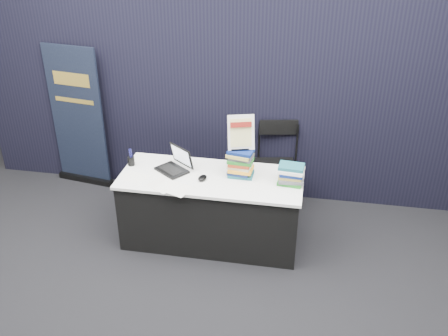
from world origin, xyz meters
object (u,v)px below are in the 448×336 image
at_px(display_table, 212,209).
at_px(stacking_chair, 276,163).
at_px(book_stack_tall, 240,163).
at_px(book_stack_short, 291,174).
at_px(pullup_banner, 79,125).
at_px(laptop, 173,164).
at_px(info_sign, 241,133).

relative_size(display_table, stacking_chair, 1.81).
distance_m(display_table, book_stack_tall, 0.59).
relative_size(book_stack_short, pullup_banner, 0.13).
height_order(book_stack_short, pullup_banner, pullup_banner).
distance_m(laptop, info_sign, 0.79).
xyz_separation_m(laptop, book_stack_short, (1.18, -0.06, 0.04)).
bearing_deg(book_stack_tall, display_table, -165.00).
bearing_deg(pullup_banner, book_stack_tall, -13.13).
bearing_deg(laptop, display_table, 25.72).
xyz_separation_m(book_stack_tall, stacking_chair, (0.30, 0.71, -0.34)).
xyz_separation_m(display_table, book_stack_tall, (0.28, 0.07, 0.51)).
relative_size(book_stack_tall, pullup_banner, 0.16).
bearing_deg(book_stack_short, stacking_chair, 104.27).
bearing_deg(display_table, pullup_banner, 152.96).
relative_size(info_sign, pullup_banner, 0.20).
relative_size(display_table, book_stack_short, 7.78).
bearing_deg(stacking_chair, pullup_banner, 165.52).
height_order(book_stack_short, stacking_chair, stacking_chair).
height_order(book_stack_tall, stacking_chair, book_stack_tall).
bearing_deg(laptop, stacking_chair, 72.35).
distance_m(display_table, pullup_banner, 2.07).
relative_size(display_table, pullup_banner, 1.04).
relative_size(laptop, book_stack_short, 1.75).
distance_m(info_sign, pullup_banner, 2.29).
distance_m(info_sign, stacking_chair, 0.98).
bearing_deg(stacking_chair, display_table, -137.34).
bearing_deg(display_table, info_sign, 20.76).
bearing_deg(info_sign, stacking_chair, 50.06).
xyz_separation_m(info_sign, pullup_banner, (-2.09, 0.82, -0.43)).
bearing_deg(book_stack_short, book_stack_tall, 173.49).
bearing_deg(laptop, book_stack_tall, 36.24).
relative_size(laptop, pullup_banner, 0.23).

